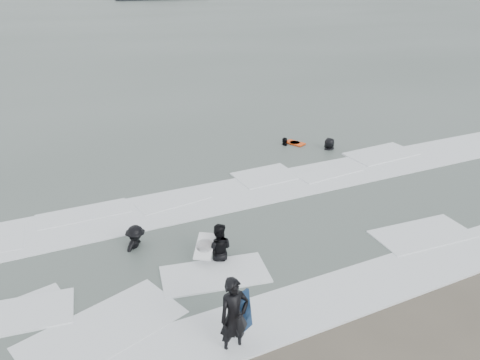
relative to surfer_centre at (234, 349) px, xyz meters
name	(u,v)px	position (x,y,z in m)	size (l,w,h in m)	color
ground	(318,286)	(3.00, 1.14, 0.00)	(320.00, 320.00, 0.00)	brown
sea	(52,21)	(3.00, 81.14, 0.06)	(320.00, 320.00, 0.00)	#47544C
surfer_centre	(234,349)	(0.00, 0.00, 0.00)	(0.70, 0.46, 1.91)	black
surfer_wading	(219,260)	(1.05, 3.43, 0.00)	(0.85, 0.66, 1.74)	black
surfer_breaker	(137,249)	(-0.99, 5.05, 0.00)	(1.06, 0.61, 1.64)	black
surfer_right_near	(285,146)	(7.72, 11.13, 0.00)	(0.92, 0.38, 1.58)	black
surfer_right_far	(329,150)	(9.32, 9.70, 0.00)	(0.86, 0.56, 1.75)	black
surf_foam	(256,223)	(3.00, 4.84, 0.04)	(30.03, 9.06, 0.09)	white
bodyboards	(257,209)	(3.09, 4.94, 0.50)	(8.61, 11.60, 1.25)	#0F2546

